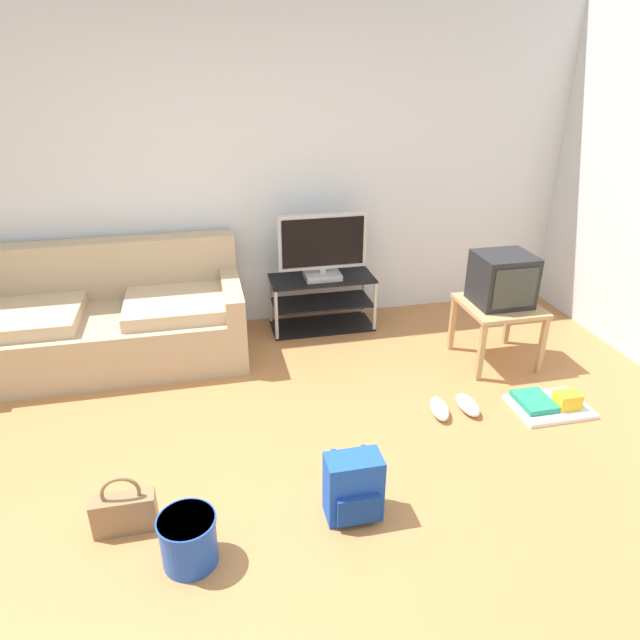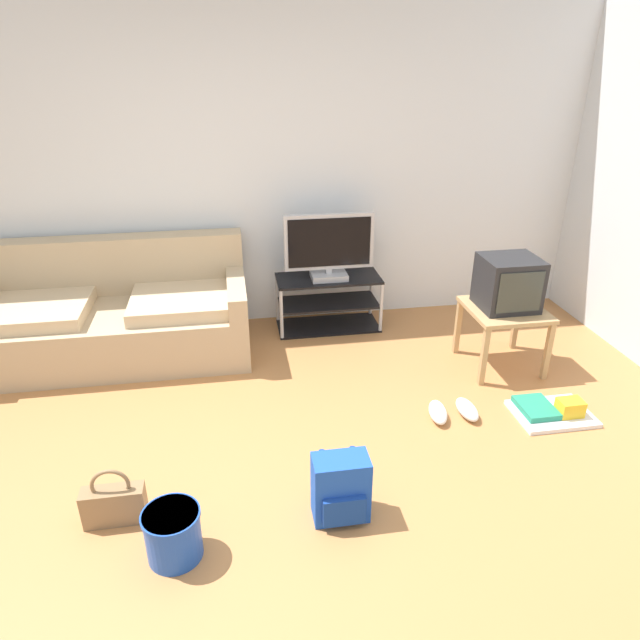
{
  "view_description": "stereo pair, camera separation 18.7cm",
  "coord_description": "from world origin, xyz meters",
  "px_view_note": "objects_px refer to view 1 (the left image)",
  "views": [
    {
      "loc": [
        -0.25,
        -2.28,
        2.22
      ],
      "look_at": [
        0.5,
        1.13,
        0.55
      ],
      "focal_mm": 31.89,
      "sensor_mm": 36.0,
      "label": 1
    },
    {
      "loc": [
        -0.07,
        -2.32,
        2.22
      ],
      "look_at": [
        0.5,
        1.13,
        0.55
      ],
      "focal_mm": 31.89,
      "sensor_mm": 36.0,
      "label": 2
    }
  ],
  "objects_px": {
    "crt_tv": "(502,279)",
    "sneakers_pair": "(454,407)",
    "side_table": "(499,313)",
    "couch": "(107,321)",
    "tv_stand": "(322,302)",
    "handbag": "(124,511)",
    "cleaning_bucket": "(188,539)",
    "floor_tray": "(549,404)",
    "backpack": "(353,488)",
    "flat_tv": "(323,247)"
  },
  "relations": [
    {
      "from": "crt_tv",
      "to": "sneakers_pair",
      "type": "height_order",
      "value": "crt_tv"
    },
    {
      "from": "side_table",
      "to": "couch",
      "type": "bearing_deg",
      "value": 166.55
    },
    {
      "from": "couch",
      "to": "tv_stand",
      "type": "bearing_deg",
      "value": 5.72
    },
    {
      "from": "handbag",
      "to": "sneakers_pair",
      "type": "relative_size",
      "value": 0.97
    },
    {
      "from": "side_table",
      "to": "cleaning_bucket",
      "type": "xyz_separation_m",
      "value": [
        -2.35,
        -1.48,
        -0.27
      ]
    },
    {
      "from": "couch",
      "to": "floor_tray",
      "type": "bearing_deg",
      "value": -25.22
    },
    {
      "from": "backpack",
      "to": "sneakers_pair",
      "type": "bearing_deg",
      "value": 59.29
    },
    {
      "from": "sneakers_pair",
      "to": "side_table",
      "type": "bearing_deg",
      "value": 45.02
    },
    {
      "from": "couch",
      "to": "side_table",
      "type": "height_order",
      "value": "couch"
    },
    {
      "from": "crt_tv",
      "to": "floor_tray",
      "type": "height_order",
      "value": "crt_tv"
    },
    {
      "from": "side_table",
      "to": "floor_tray",
      "type": "distance_m",
      "value": 0.8
    },
    {
      "from": "floor_tray",
      "to": "crt_tv",
      "type": "bearing_deg",
      "value": 94.27
    },
    {
      "from": "flat_tv",
      "to": "side_table",
      "type": "distance_m",
      "value": 1.5
    },
    {
      "from": "couch",
      "to": "flat_tv",
      "type": "distance_m",
      "value": 1.81
    },
    {
      "from": "tv_stand",
      "to": "side_table",
      "type": "xyz_separation_m",
      "value": [
        1.18,
        -0.88,
        0.18
      ]
    },
    {
      "from": "flat_tv",
      "to": "handbag",
      "type": "bearing_deg",
      "value": -125.83
    },
    {
      "from": "crt_tv",
      "to": "floor_tray",
      "type": "xyz_separation_m",
      "value": [
        0.05,
        -0.72,
        -0.64
      ]
    },
    {
      "from": "cleaning_bucket",
      "to": "floor_tray",
      "type": "xyz_separation_m",
      "value": [
        2.41,
        0.78,
        -0.1
      ]
    },
    {
      "from": "backpack",
      "to": "crt_tv",
      "type": "bearing_deg",
      "value": 61.93
    },
    {
      "from": "cleaning_bucket",
      "to": "sneakers_pair",
      "type": "bearing_deg",
      "value": 26.64
    },
    {
      "from": "handbag",
      "to": "floor_tray",
      "type": "relative_size",
      "value": 0.66
    },
    {
      "from": "backpack",
      "to": "floor_tray",
      "type": "height_order",
      "value": "backpack"
    },
    {
      "from": "tv_stand",
      "to": "side_table",
      "type": "height_order",
      "value": "side_table"
    },
    {
      "from": "crt_tv",
      "to": "handbag",
      "type": "distance_m",
      "value": 2.99
    },
    {
      "from": "sneakers_pair",
      "to": "cleaning_bucket",
      "type": "bearing_deg",
      "value": -153.36
    },
    {
      "from": "backpack",
      "to": "cleaning_bucket",
      "type": "bearing_deg",
      "value": -151.77
    },
    {
      "from": "couch",
      "to": "floor_tray",
      "type": "xyz_separation_m",
      "value": [
        2.99,
        -1.41,
        -0.28
      ]
    },
    {
      "from": "flat_tv",
      "to": "sneakers_pair",
      "type": "relative_size",
      "value": 2.18
    },
    {
      "from": "side_table",
      "to": "cleaning_bucket",
      "type": "relative_size",
      "value": 1.98
    },
    {
      "from": "tv_stand",
      "to": "sneakers_pair",
      "type": "xyz_separation_m",
      "value": [
        0.58,
        -1.48,
        -0.19
      ]
    },
    {
      "from": "crt_tv",
      "to": "handbag",
      "type": "relative_size",
      "value": 1.21
    },
    {
      "from": "crt_tv",
      "to": "handbag",
      "type": "height_order",
      "value": "crt_tv"
    },
    {
      "from": "flat_tv",
      "to": "crt_tv",
      "type": "xyz_separation_m",
      "value": [
        1.18,
        -0.84,
        -0.06
      ]
    },
    {
      "from": "flat_tv",
      "to": "handbag",
      "type": "xyz_separation_m",
      "value": [
        -1.49,
        -2.06,
        -0.62
      ]
    },
    {
      "from": "side_table",
      "to": "handbag",
      "type": "distance_m",
      "value": 2.95
    },
    {
      "from": "side_table",
      "to": "sneakers_pair",
      "type": "relative_size",
      "value": 1.62
    },
    {
      "from": "couch",
      "to": "side_table",
      "type": "bearing_deg",
      "value": -13.45
    },
    {
      "from": "side_table",
      "to": "crt_tv",
      "type": "distance_m",
      "value": 0.27
    },
    {
      "from": "cleaning_bucket",
      "to": "crt_tv",
      "type": "bearing_deg",
      "value": 32.48
    },
    {
      "from": "handbag",
      "to": "tv_stand",
      "type": "bearing_deg",
      "value": 54.46
    },
    {
      "from": "couch",
      "to": "tv_stand",
      "type": "xyz_separation_m",
      "value": [
        1.75,
        0.17,
        -0.08
      ]
    },
    {
      "from": "couch",
      "to": "tv_stand",
      "type": "distance_m",
      "value": 1.76
    },
    {
      "from": "flat_tv",
      "to": "floor_tray",
      "type": "relative_size",
      "value": 1.48
    },
    {
      "from": "crt_tv",
      "to": "cleaning_bucket",
      "type": "xyz_separation_m",
      "value": [
        -2.35,
        -1.5,
        -0.54
      ]
    },
    {
      "from": "tv_stand",
      "to": "floor_tray",
      "type": "xyz_separation_m",
      "value": [
        1.24,
        -1.58,
        -0.19
      ]
    },
    {
      "from": "side_table",
      "to": "sneakers_pair",
      "type": "distance_m",
      "value": 0.93
    },
    {
      "from": "flat_tv",
      "to": "backpack",
      "type": "distance_m",
      "value": 2.31
    },
    {
      "from": "couch",
      "to": "side_table",
      "type": "xyz_separation_m",
      "value": [
        2.93,
        -0.7,
        0.1
      ]
    },
    {
      "from": "side_table",
      "to": "crt_tv",
      "type": "xyz_separation_m",
      "value": [
        0.0,
        0.02,
        0.27
      ]
    },
    {
      "from": "tv_stand",
      "to": "cleaning_bucket",
      "type": "height_order",
      "value": "tv_stand"
    }
  ]
}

